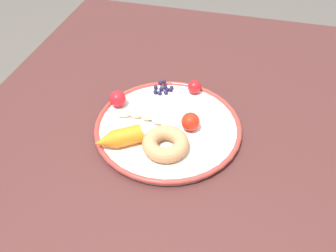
{
  "coord_description": "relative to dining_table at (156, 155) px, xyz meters",
  "views": [
    {
      "loc": [
        0.57,
        0.18,
        1.32
      ],
      "look_at": [
        -0.02,
        0.03,
        0.75
      ],
      "focal_mm": 38.99,
      "sensor_mm": 36.0,
      "label": 1
    }
  ],
  "objects": [
    {
      "name": "blueberry_pile",
      "position": [
        -0.14,
        -0.02,
        0.1
      ],
      "size": [
        0.05,
        0.05,
        0.02
      ],
      "color": "#191638",
      "rests_on": "plate"
    },
    {
      "name": "carrot_orange",
      "position": [
        0.07,
        -0.06,
        0.11
      ],
      "size": [
        0.09,
        0.11,
        0.04
      ],
      "color": "orange",
      "rests_on": "plate"
    },
    {
      "name": "tomato_near",
      "position": [
        -0.06,
        -0.11,
        0.11
      ],
      "size": [
        0.04,
        0.04,
        0.04
      ],
      "primitive_type": "sphere",
      "color": "red",
      "rests_on": "plate"
    },
    {
      "name": "dining_table",
      "position": [
        0.0,
        0.0,
        0.0
      ],
      "size": [
        1.27,
        0.9,
        0.74
      ],
      "color": "#452322",
      "rests_on": "ground_plane"
    },
    {
      "name": "plate",
      "position": [
        -0.02,
        0.03,
        0.09
      ],
      "size": [
        0.34,
        0.34,
        0.02
      ],
      "color": "white",
      "rests_on": "dining_table"
    },
    {
      "name": "donut",
      "position": [
        0.05,
        0.04,
        0.11
      ],
      "size": [
        0.11,
        0.11,
        0.03
      ],
      "primitive_type": "torus",
      "rotation": [
        0.0,
        0.0,
        0.14
      ],
      "color": "tan",
      "rests_on": "plate"
    },
    {
      "name": "tomato_mid",
      "position": [
        -0.16,
        0.06,
        0.11
      ],
      "size": [
        0.03,
        0.03,
        0.03
      ],
      "primitive_type": "sphere",
      "color": "red",
      "rests_on": "plate"
    },
    {
      "name": "banana",
      "position": [
        -0.02,
        -0.03,
        0.1
      ],
      "size": [
        0.06,
        0.15,
        0.03
      ],
      "color": "#F6EDBE",
      "rests_on": "plate"
    },
    {
      "name": "tomato_far",
      "position": [
        -0.02,
        0.08,
        0.11
      ],
      "size": [
        0.04,
        0.04,
        0.04
      ],
      "primitive_type": "sphere",
      "color": "red",
      "rests_on": "plate"
    }
  ]
}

